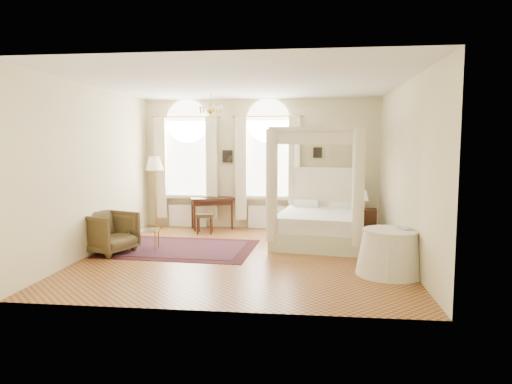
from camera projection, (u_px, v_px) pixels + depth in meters
ground at (244, 255)px, 8.89m from camera, size 6.00×6.00×0.00m
room_walls at (244, 154)px, 8.69m from camera, size 6.00×6.00×6.00m
window_left at (187, 170)px, 11.79m from camera, size 1.62×0.27×3.29m
window_right at (268, 171)px, 11.55m from camera, size 1.62×0.27×3.29m
chandelier at (211, 110)px, 9.88m from camera, size 0.51×0.45×0.50m
wall_pictures at (264, 155)px, 11.62m from camera, size 2.54×0.03×0.39m
canopy_bed at (320, 218)px, 9.93m from camera, size 2.19×2.55×2.50m
nightstand at (366, 223)px, 10.67m from camera, size 0.50×0.46×0.66m
nightstand_lamp at (362, 197)px, 10.58m from camera, size 0.30×0.30×0.44m
writing_desk at (212, 202)px, 11.63m from camera, size 1.21×0.93×0.81m
laptop at (209, 197)px, 11.60m from camera, size 0.34×0.22×0.03m
stool at (205, 217)px, 11.07m from camera, size 0.48×0.48×0.49m
armchair at (109, 233)px, 9.05m from camera, size 1.16×1.14×0.82m
coffee_table at (144, 232)px, 9.37m from camera, size 0.65×0.49×0.41m
floor_lamp at (155, 167)px, 11.70m from camera, size 0.47×0.47×1.84m
oriental_rug at (181, 248)px, 9.47m from camera, size 3.11×2.31×0.01m
side_table at (390, 252)px, 7.56m from camera, size 1.11×1.11×0.76m
book at (400, 229)px, 7.54m from camera, size 0.27×0.30×0.02m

